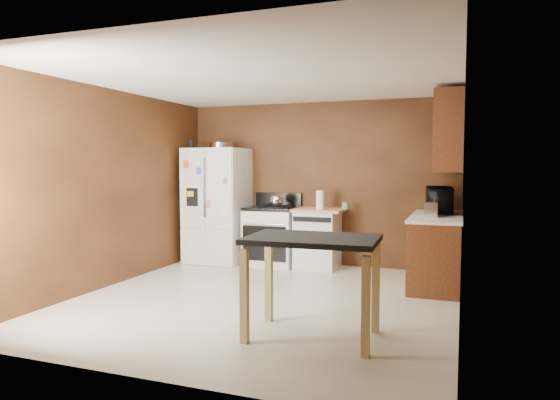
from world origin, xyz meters
The scene contains 18 objects.
floor centered at (0.00, 0.00, 0.00)m, with size 4.50×4.50×0.00m, color beige.
ceiling centered at (0.00, 0.00, 2.50)m, with size 4.50×4.50×0.00m, color white.
wall_back centered at (0.00, 2.25, 1.25)m, with size 4.20×4.20×0.00m, color #573217.
wall_front centered at (0.00, -2.25, 1.25)m, with size 4.20×4.20×0.00m, color #573217.
wall_left centered at (-2.10, 0.00, 1.25)m, with size 4.50×4.50×0.00m, color #573217.
wall_right centered at (2.10, 0.00, 1.25)m, with size 4.50×4.50×0.00m, color #573217.
roasting_pan centered at (-1.48, 1.89, 1.85)m, with size 0.37×0.37×0.09m, color silver.
pen_cup centered at (-1.94, 1.76, 1.87)m, with size 0.09×0.09×0.13m, color black.
kettle centered at (-0.53, 1.81, 1.00)m, with size 0.20×0.20×0.20m, color silver.
paper_towel centered at (0.14, 1.85, 1.03)m, with size 0.12×0.12×0.27m, color white.
green_canister centered at (0.49, 1.98, 0.94)m, with size 0.09×0.09×0.10m, color #44B162.
toaster centered at (1.76, 1.21, 0.99)m, with size 0.15×0.25×0.18m, color silver.
microwave centered at (1.81, 1.68, 1.06)m, with size 0.58×0.39×0.32m, color black.
refrigerator centered at (-1.55, 1.86, 0.90)m, with size 0.90×0.80×1.80m.
gas_range centered at (-0.64, 1.92, 0.46)m, with size 0.76×0.68×1.10m.
dishwasher centered at (0.08, 1.95, 0.45)m, with size 0.78×0.63×0.89m.
right_cabinets centered at (1.84, 1.48, 0.91)m, with size 0.63×1.58×2.45m.
island centered at (0.87, -1.00, 0.76)m, with size 1.17×0.81×0.91m.
Camera 1 is at (2.10, -5.19, 1.54)m, focal length 32.00 mm.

